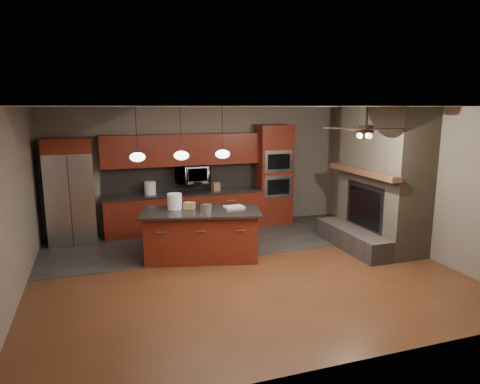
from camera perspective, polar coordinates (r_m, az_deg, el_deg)
name	(u,v)px	position (r m, az deg, el deg)	size (l,w,h in m)	color
ground	(243,270)	(7.59, 0.39, -10.31)	(7.00, 7.00, 0.00)	brown
ceiling	(243,106)	(7.06, 0.42, 11.34)	(7.00, 6.00, 0.02)	white
back_wall	(201,168)	(10.04, -5.18, 3.25)	(7.00, 0.02, 2.80)	#70635A
right_wall	(413,180)	(8.95, 22.12, 1.49)	(0.02, 6.00, 2.80)	#70635A
left_wall	(12,206)	(6.92, -28.16, -1.68)	(0.02, 6.00, 2.80)	#70635A
slate_tile_patch	(216,240)	(9.21, -3.27, -6.36)	(7.00, 2.40, 0.01)	#312F2C
fireplace_column	(380,183)	(8.99, 18.18, 1.12)	(1.30, 2.10, 2.80)	#6A5E4C
back_cabinetry	(184,192)	(9.78, -7.48, -0.02)	(3.59, 0.64, 2.20)	maroon
oven_tower	(273,175)	(10.31, 4.48, 2.30)	(0.80, 0.63, 2.38)	maroon
microwave	(192,174)	(9.75, -6.39, 2.40)	(0.73, 0.41, 0.50)	silver
refrigerator	(71,191)	(9.47, -21.66, 0.10)	(0.94, 0.75, 2.18)	silver
kitchen_island	(201,235)	(8.01, -5.17, -5.67)	(2.34, 1.47, 0.92)	maroon
white_bucket	(175,201)	(8.06, -8.70, -1.24)	(0.27, 0.27, 0.29)	white
paint_can	(206,208)	(7.82, -4.54, -2.12)	(0.20, 0.20, 0.13)	silver
paint_tray	(234,207)	(8.06, -0.81, -2.02)	(0.36, 0.25, 0.04)	silver
cardboard_box	(189,206)	(8.05, -6.76, -1.81)	(0.19, 0.14, 0.12)	tan
counter_bucket	(150,188)	(9.60, -11.90, 0.52)	(0.25, 0.25, 0.29)	white
counter_box	(216,187)	(9.83, -3.26, 0.72)	(0.17, 0.13, 0.19)	#926B4B
pendant_left	(137,157)	(7.45, -13.52, 4.58)	(0.26, 0.26, 0.92)	black
pendant_center	(181,155)	(7.55, -7.83, 4.88)	(0.26, 0.26, 0.92)	black
pendant_right	(223,154)	(7.73, -2.34, 5.11)	(0.26, 0.26, 0.92)	black
ceiling_fan	(366,128)	(7.17, 16.47, 8.14)	(1.27, 1.33, 0.41)	black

